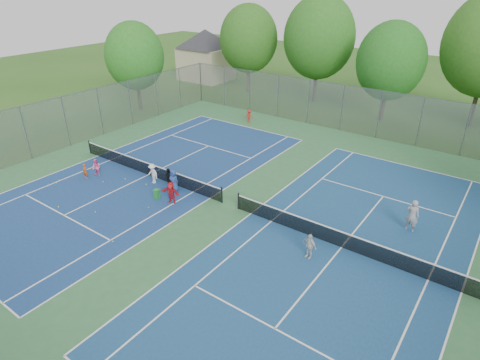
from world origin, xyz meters
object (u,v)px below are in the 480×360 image
instructor (412,216)px  ball_crate (152,167)px  net_right (343,240)px  ball_hopper (157,194)px

instructor → ball_crate: bearing=11.6°
instructor → net_right: bearing=59.3°
net_right → ball_crate: (-14.52, 0.79, -0.31)m
net_right → ball_crate: net_right is taller
net_right → ball_hopper: (-11.16, -1.90, -0.15)m
net_right → ball_hopper: size_ratio=21.14×
ball_crate → instructor: bearing=9.3°
ball_hopper → instructor: 14.55m
ball_crate → instructor: instructor is taller
net_right → ball_crate: size_ratio=37.88×
ball_crate → ball_hopper: 4.31m
ball_hopper → instructor: (13.47, 5.46, 0.63)m
ball_hopper → instructor: bearing=22.0°
ball_hopper → instructor: size_ratio=0.33×
ball_crate → ball_hopper: (3.36, -2.69, 0.16)m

